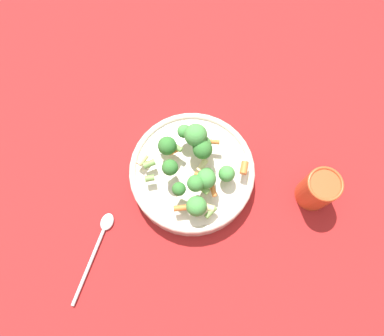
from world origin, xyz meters
TOP-DOWN VIEW (x-y plane):
  - ground_plane at (0.00, 0.00)m, footprint 3.00×3.00m
  - bowl at (0.00, 0.00)m, footprint 0.26×0.26m
  - pasta_salad at (-0.00, -0.00)m, footprint 0.18×0.18m
  - cup at (-0.19, -0.17)m, footprint 0.07×0.07m
  - spoon at (0.01, 0.23)m, footprint 0.11×0.17m

SIDE VIEW (x-z plane):
  - ground_plane at x=0.00m, z-range 0.00..0.00m
  - spoon at x=0.01m, z-range 0.00..0.01m
  - bowl at x=0.00m, z-range 0.00..0.05m
  - cup at x=-0.19m, z-range 0.00..0.09m
  - pasta_salad at x=0.00m, z-range 0.05..0.13m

